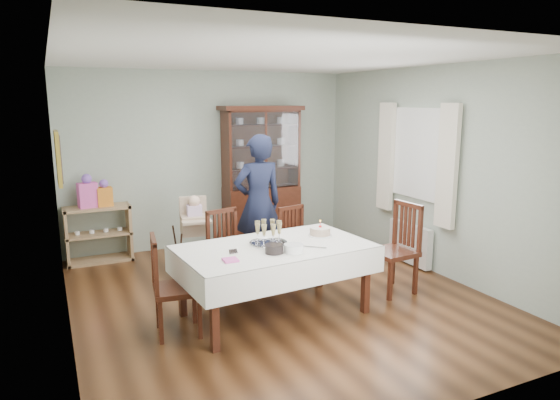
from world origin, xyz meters
TOP-DOWN VIEW (x-y plane):
  - floor at (0.00, 0.00)m, footprint 5.00×5.00m
  - room_shell at (0.00, 0.53)m, footprint 5.00×5.00m
  - dining_table at (-0.25, -0.42)m, footprint 2.08×1.30m
  - china_cabinet at (0.75, 2.26)m, footprint 1.30×0.48m
  - sideboard at (-1.75, 2.28)m, footprint 0.90×0.38m
  - picture_frame at (-2.22, 0.80)m, footprint 0.04×0.48m
  - window at (2.22, 0.30)m, footprint 0.04×1.02m
  - curtain_left at (2.16, -0.32)m, footprint 0.07×0.30m
  - curtain_right at (2.16, 0.92)m, footprint 0.07×0.30m
  - radiator at (2.16, 0.30)m, footprint 0.10×0.80m
  - chair_far_left at (-0.46, 0.39)m, footprint 0.52×0.52m
  - chair_far_right at (0.48, 0.42)m, footprint 0.49×0.49m
  - chair_end_left at (-1.31, -0.42)m, footprint 0.50×0.50m
  - chair_end_right at (1.30, -0.43)m, footprint 0.51×0.51m
  - woman at (0.15, 0.97)m, footprint 0.67×0.44m
  - high_chair at (-0.67, 1.14)m, footprint 0.53×0.53m
  - champagne_tray at (-0.28, -0.34)m, footprint 0.41×0.41m
  - birthday_cake at (0.38, -0.28)m, footprint 0.27×0.27m
  - plate_stack_dark at (-0.36, -0.65)m, footprint 0.25×0.25m
  - plate_stack_white at (-0.17, -0.71)m, footprint 0.24×0.24m
  - napkin_stack at (-0.83, -0.70)m, footprint 0.14×0.14m
  - cutlery at (-0.75, -0.44)m, footprint 0.15×0.18m
  - cake_knife at (0.09, -0.65)m, footprint 0.22×0.20m
  - gift_bag_pink at (-1.86, 2.26)m, footprint 0.28×0.20m
  - gift_bag_orange at (-1.64, 2.26)m, footprint 0.21×0.16m

SIDE VIEW (x-z plane):
  - floor at x=0.00m, z-range 0.00..0.00m
  - chair_far_right at x=0.48m, z-range -0.19..0.74m
  - chair_far_left at x=-0.46m, z-range -0.20..0.78m
  - chair_end_left at x=-1.31m, z-range -0.20..0.79m
  - radiator at x=2.16m, z-range 0.02..0.57m
  - chair_end_right at x=1.30m, z-range -0.22..0.85m
  - dining_table at x=-0.25m, z-range 0.00..0.76m
  - sideboard at x=-1.75m, z-range 0.00..0.80m
  - high_chair at x=-0.67m, z-range -0.12..0.95m
  - cutlery at x=-0.75m, z-range 0.76..0.77m
  - cake_knife at x=0.09m, z-range 0.76..0.77m
  - napkin_stack at x=-0.83m, z-range 0.76..0.78m
  - plate_stack_white at x=-0.17m, z-range 0.76..0.84m
  - plate_stack_dark at x=-0.36m, z-range 0.76..0.85m
  - birthday_cake at x=0.38m, z-range 0.72..0.90m
  - champagne_tray at x=-0.28m, z-range 0.71..0.96m
  - woman at x=0.15m, z-range 0.00..1.83m
  - gift_bag_orange at x=-1.64m, z-range 0.78..1.16m
  - gift_bag_pink at x=-1.86m, z-range 0.77..1.24m
  - china_cabinet at x=0.75m, z-range 0.04..2.21m
  - curtain_left at x=2.16m, z-range 0.67..2.23m
  - curtain_right at x=2.16m, z-range 0.67..2.23m
  - window at x=2.22m, z-range 0.94..2.16m
  - picture_frame at x=-2.22m, z-range 1.36..1.94m
  - room_shell at x=0.00m, z-range -0.80..4.20m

